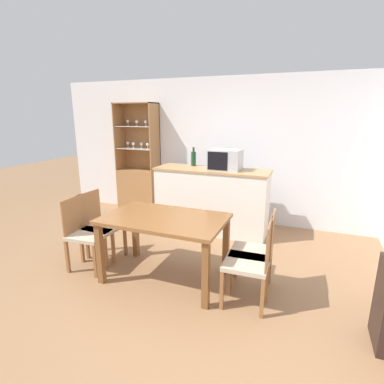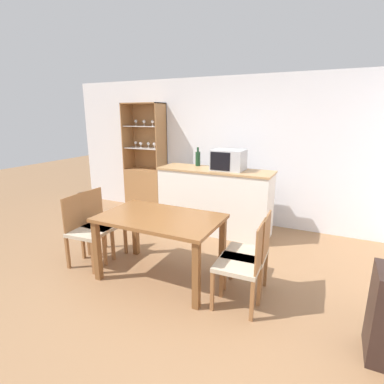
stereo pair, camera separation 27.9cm
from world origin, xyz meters
name	(u,v)px [view 1 (the left image)]	position (x,y,z in m)	size (l,w,h in m)	color
ground_plane	(160,291)	(0.00, 0.00, 0.00)	(18.00, 18.00, 0.00)	#936B47
wall_back	(226,151)	(0.00, 2.63, 1.27)	(6.80, 0.06, 2.55)	silver
kitchen_counter	(211,200)	(-0.04, 1.92, 0.53)	(1.86, 0.58, 1.06)	white
display_cabinet	(139,182)	(-1.72, 2.41, 0.60)	(0.80, 0.39, 2.12)	#A37042
dining_table	(164,226)	(-0.07, 0.28, 0.66)	(1.40, 0.87, 0.77)	brown
dining_chair_side_right_far	(256,251)	(0.97, 0.42, 0.47)	(0.46, 0.46, 0.92)	#C1B299
dining_chair_side_left_far	(100,226)	(-1.11, 0.42, 0.47)	(0.46, 0.46, 0.92)	#C1B299
dining_chair_side_right_near	(251,262)	(0.97, 0.15, 0.47)	(0.45, 0.45, 0.92)	#C1B299
dining_chair_side_left_near	(86,233)	(-1.11, 0.15, 0.47)	(0.47, 0.47, 0.92)	#C1B299
microwave	(225,160)	(0.17, 1.95, 1.22)	(0.49, 0.40, 0.32)	#B7BABF
wine_bottle	(194,158)	(-0.43, 2.10, 1.19)	(0.08, 0.08, 0.32)	#193D23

